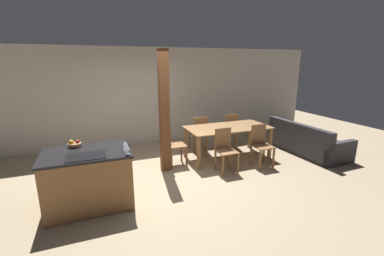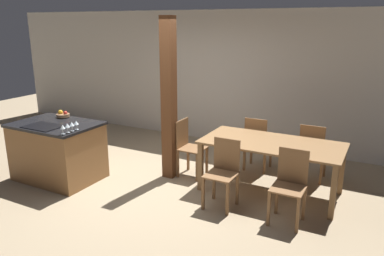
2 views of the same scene
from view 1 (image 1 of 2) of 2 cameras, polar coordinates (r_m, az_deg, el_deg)
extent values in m
plane|color=#9E896B|center=(5.35, -5.30, -11.00)|extent=(16.00, 16.00, 0.00)
cube|color=beige|center=(7.44, -11.24, 6.89)|extent=(11.20, 0.08, 2.70)
cube|color=olive|center=(4.56, -21.91, -10.62)|extent=(1.29, 0.90, 0.89)
cube|color=black|center=(4.39, -22.47, -5.12)|extent=(1.33, 0.94, 0.04)
cube|color=black|center=(4.17, -22.53, -5.80)|extent=(0.56, 0.40, 0.01)
cylinder|color=#99704C|center=(4.70, -24.63, -3.38)|extent=(0.21, 0.21, 0.05)
sphere|color=red|center=(4.70, -24.12, -2.77)|extent=(0.06, 0.06, 0.06)
sphere|color=gold|center=(4.69, -25.27, -2.88)|extent=(0.08, 0.08, 0.08)
cylinder|color=silver|center=(4.03, -14.13, -5.68)|extent=(0.06, 0.06, 0.00)
cylinder|color=silver|center=(4.02, -14.17, -5.16)|extent=(0.01, 0.01, 0.07)
cone|color=silver|center=(3.99, -14.22, -4.27)|extent=(0.07, 0.07, 0.06)
cylinder|color=silver|center=(4.11, -14.30, -5.29)|extent=(0.06, 0.06, 0.00)
cylinder|color=silver|center=(4.10, -14.33, -4.78)|extent=(0.01, 0.01, 0.07)
cone|color=silver|center=(4.08, -14.39, -3.90)|extent=(0.07, 0.07, 0.06)
cylinder|color=silver|center=(4.19, -14.45, -4.91)|extent=(0.06, 0.06, 0.00)
cylinder|color=silver|center=(4.18, -14.48, -4.41)|extent=(0.01, 0.01, 0.07)
cone|color=silver|center=(4.16, -14.54, -3.55)|extent=(0.07, 0.07, 0.06)
cylinder|color=silver|center=(4.27, -14.60, -4.54)|extent=(0.06, 0.06, 0.00)
cylinder|color=silver|center=(4.26, -14.63, -4.05)|extent=(0.01, 0.01, 0.07)
cone|color=silver|center=(4.24, -14.69, -3.21)|extent=(0.07, 0.07, 0.06)
cube|color=olive|center=(6.26, 7.94, 0.13)|extent=(2.01, 0.99, 0.03)
cube|color=olive|center=(5.60, 1.49, -5.61)|extent=(0.07, 0.07, 0.75)
cube|color=olive|center=(6.53, 16.93, -3.30)|extent=(0.07, 0.07, 0.75)
cube|color=olive|center=(6.36, -1.53, -3.13)|extent=(0.07, 0.07, 0.75)
cube|color=olive|center=(7.19, 12.73, -1.40)|extent=(0.07, 0.07, 0.75)
cube|color=brown|center=(5.46, 7.75, -5.20)|extent=(0.40, 0.40, 0.02)
cube|color=brown|center=(5.55, 6.88, -2.28)|extent=(0.38, 0.02, 0.45)
cube|color=brown|center=(5.33, 6.91, -8.47)|extent=(0.04, 0.04, 0.46)
cube|color=brown|center=(5.49, 10.20, -7.87)|extent=(0.04, 0.04, 0.46)
cube|color=brown|center=(5.62, 5.19, -7.18)|extent=(0.04, 0.04, 0.46)
cube|color=brown|center=(5.77, 8.36, -6.66)|extent=(0.04, 0.04, 0.46)
cube|color=brown|center=(5.94, 15.44, -3.98)|extent=(0.40, 0.40, 0.02)
cube|color=brown|center=(6.02, 14.52, -1.32)|extent=(0.38, 0.02, 0.45)
cube|color=brown|center=(5.79, 14.91, -6.96)|extent=(0.04, 0.04, 0.46)
cube|color=brown|center=(5.99, 17.66, -6.41)|extent=(0.04, 0.04, 0.46)
cube|color=brown|center=(6.05, 12.94, -5.87)|extent=(0.04, 0.04, 0.46)
cube|color=brown|center=(6.25, 15.64, -5.39)|extent=(0.04, 0.04, 0.46)
cube|color=brown|center=(6.83, 1.27, -1.05)|extent=(0.40, 0.40, 0.02)
cube|color=brown|center=(6.60, 1.92, 0.53)|extent=(0.38, 0.02, 0.45)
cube|color=brown|center=(7.12, 2.03, -2.41)|extent=(0.04, 0.04, 0.46)
cube|color=brown|center=(6.99, -0.64, -2.72)|extent=(0.04, 0.04, 0.46)
cube|color=brown|center=(6.81, 3.21, -3.22)|extent=(0.04, 0.04, 0.46)
cube|color=brown|center=(6.68, 0.45, -3.56)|extent=(0.04, 0.04, 0.46)
cube|color=brown|center=(7.22, 7.93, -0.34)|extent=(0.40, 0.40, 0.02)
cube|color=brown|center=(7.00, 8.76, 1.17)|extent=(0.38, 0.02, 0.45)
cube|color=brown|center=(7.51, 8.39, -1.66)|extent=(0.04, 0.04, 0.46)
cube|color=brown|center=(7.35, 5.99, -1.94)|extent=(0.04, 0.04, 0.46)
cube|color=brown|center=(7.22, 9.78, -2.38)|extent=(0.04, 0.04, 0.46)
cube|color=brown|center=(7.05, 7.31, -2.70)|extent=(0.04, 0.04, 0.46)
cube|color=brown|center=(5.83, -3.47, -3.81)|extent=(0.40, 0.40, 0.02)
cube|color=brown|center=(5.71, -5.32, -1.76)|extent=(0.02, 0.38, 0.45)
cube|color=brown|center=(5.81, -1.22, -6.38)|extent=(0.04, 0.04, 0.46)
cube|color=brown|center=(6.12, -2.37, -5.27)|extent=(0.04, 0.04, 0.46)
cube|color=brown|center=(5.70, -4.58, -6.82)|extent=(0.04, 0.04, 0.46)
cube|color=brown|center=(6.02, -5.57, -5.67)|extent=(0.04, 0.04, 0.46)
cube|color=#2D2D33|center=(7.37, 24.25, -3.33)|extent=(0.95, 2.05, 0.41)
cube|color=#2D2D33|center=(7.00, 22.53, -0.64)|extent=(0.22, 2.03, 0.39)
cube|color=#2D2D33|center=(6.79, 30.10, -4.88)|extent=(0.90, 0.17, 0.55)
cube|color=#2D2D33|center=(7.98, 19.39, -1.03)|extent=(0.90, 0.17, 0.55)
cube|color=brown|center=(5.36, -6.17, 3.43)|extent=(0.19, 0.19, 2.55)
camera|label=2|loc=(4.40, 67.45, 7.71)|focal=35.00mm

